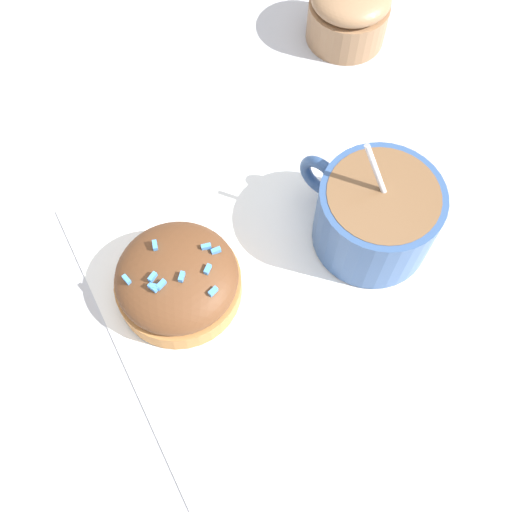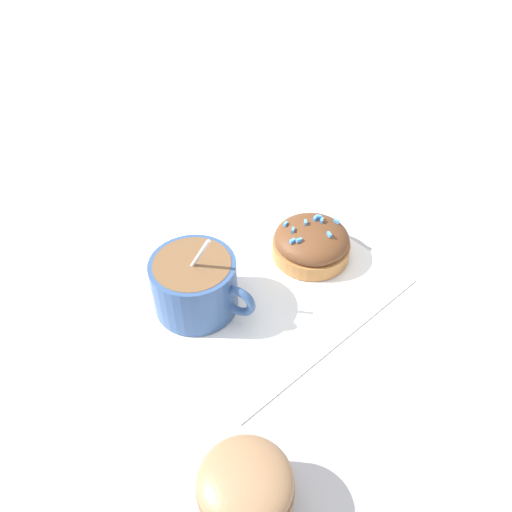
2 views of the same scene
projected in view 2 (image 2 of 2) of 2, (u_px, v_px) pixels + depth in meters
ground_plane at (254, 277)px, 0.59m from camera, size 3.00×3.00×0.00m
paper_napkin at (254, 276)px, 0.59m from camera, size 0.30×0.29×0.00m
coffee_cup at (197, 284)px, 0.53m from camera, size 0.09×0.11×0.10m
frosted_pastry at (311, 242)px, 0.60m from camera, size 0.09×0.09×0.05m
sugar_bowl at (246, 491)px, 0.38m from camera, size 0.07×0.07×0.06m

